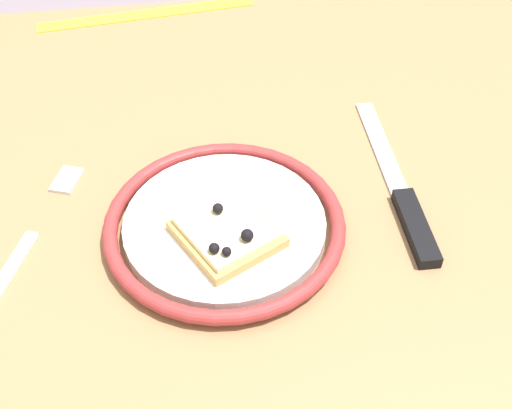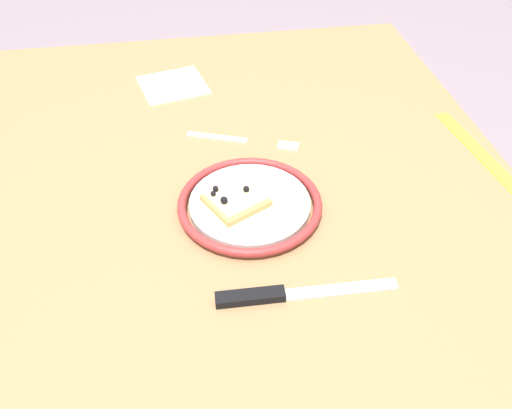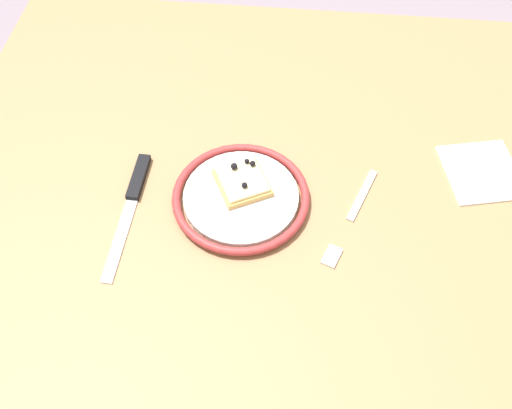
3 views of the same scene
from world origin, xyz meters
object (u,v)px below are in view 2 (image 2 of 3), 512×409
at_px(pizza_slice_near, 235,199).
at_px(knife, 275,295).
at_px(fork, 243,141).
at_px(napkin, 173,85).
at_px(plate, 250,204).
at_px(dining_table, 226,222).
at_px(measuring_tape, 485,159).

xyz_separation_m(pizza_slice_near, knife, (0.17, 0.03, -0.02)).
bearing_deg(fork, napkin, -152.19).
height_order(plate, fork, plate).
distance_m(dining_table, plate, 0.10).
distance_m(pizza_slice_near, fork, 0.18).
xyz_separation_m(plate, napkin, (-0.39, -0.10, -0.01)).
bearing_deg(knife, pizza_slice_near, -170.72).
relative_size(pizza_slice_near, measuring_tape, 0.36).
bearing_deg(pizza_slice_near, fork, 168.00).
xyz_separation_m(plate, fork, (-0.18, 0.02, -0.01)).
bearing_deg(pizza_slice_near, knife, 9.28).
bearing_deg(measuring_tape, dining_table, -95.17).
bearing_deg(dining_table, napkin, -169.48).
bearing_deg(napkin, pizza_slice_near, 11.01).
bearing_deg(dining_table, pizza_slice_near, 14.40).
bearing_deg(knife, fork, 178.50).
bearing_deg(plate, dining_table, -145.05).
xyz_separation_m(plate, measuring_tape, (-0.06, 0.41, -0.01)).
bearing_deg(dining_table, measuring_tape, 91.19).
height_order(plate, pizza_slice_near, pizza_slice_near).
distance_m(plate, fork, 0.18).
relative_size(measuring_tape, napkin, 2.33).
xyz_separation_m(pizza_slice_near, measuring_tape, (-0.06, 0.44, -0.02)).
bearing_deg(measuring_tape, fork, -112.84).
bearing_deg(measuring_tape, knife, -66.75).
distance_m(knife, fork, 0.35).
bearing_deg(measuring_tape, pizza_slice_near, -88.73).
bearing_deg(plate, pizza_slice_near, -89.82).
height_order(pizza_slice_near, fork, pizza_slice_near).
bearing_deg(napkin, fork, 27.81).
relative_size(dining_table, pizza_slice_near, 10.56).
distance_m(dining_table, napkin, 0.36).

